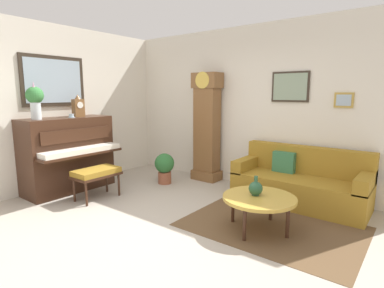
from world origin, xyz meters
TOP-DOWN VIEW (x-y plane):
  - ground_plane at (0.00, 0.00)m, footprint 6.40×6.00m
  - wall_left at (-2.60, 0.00)m, footprint 0.13×4.90m
  - wall_back at (0.01, 2.40)m, footprint 5.30×0.13m
  - area_rug at (1.12, 0.91)m, footprint 2.10×1.50m
  - piano at (-2.23, 0.19)m, footprint 0.87×1.44m
  - piano_bench at (-1.49, 0.21)m, footprint 0.42×0.70m
  - grandfather_clock at (-0.74, 2.15)m, footprint 0.52×0.34m
  - couch at (1.11, 1.96)m, footprint 1.90×0.80m
  - coffee_table at (1.03, 0.74)m, footprint 0.88×0.88m
  - mantel_clock at (-2.23, 0.43)m, footprint 0.13×0.18m
  - flower_vase at (-2.23, -0.29)m, footprint 0.26×0.26m
  - teacup at (-2.16, 0.25)m, footprint 0.12×0.12m
  - green_jug at (0.97, 0.75)m, footprint 0.17×0.17m
  - potted_plant at (-1.20, 1.47)m, footprint 0.36×0.36m

SIDE VIEW (x-z plane):
  - ground_plane at x=0.00m, z-range -0.10..0.00m
  - area_rug at x=1.12m, z-range 0.00..0.01m
  - couch at x=1.11m, z-range -0.11..0.73m
  - potted_plant at x=-1.20m, z-range 0.04..0.60m
  - coffee_table at x=1.03m, z-range 0.18..0.60m
  - piano_bench at x=-1.49m, z-range 0.17..0.65m
  - green_jug at x=0.97m, z-range 0.39..0.63m
  - piano at x=-2.23m, z-range 0.01..1.25m
  - grandfather_clock at x=-0.74m, z-range -0.05..1.98m
  - teacup at x=-2.16m, z-range 1.24..1.30m
  - wall_back at x=0.01m, z-range 0.00..2.80m
  - wall_left at x=-2.60m, z-range 0.01..2.81m
  - mantel_clock at x=-2.23m, z-range 1.23..1.61m
  - flower_vase at x=-2.23m, z-range 1.27..1.85m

